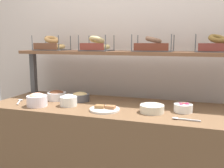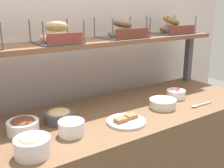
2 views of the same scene
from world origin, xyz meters
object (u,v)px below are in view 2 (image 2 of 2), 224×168
(bagel_basket_plain, at_px, (57,35))
(bagel_basket_poppy, at_px, (122,31))
(bowl_cream_cheese, at_px, (71,126))
(bowl_chocolate_spread, at_px, (23,126))
(serving_spoon_near_plate, at_px, (199,105))
(bowl_lox_spread, at_px, (32,144))
(bagel_basket_cinnamon_raisin, at_px, (171,28))
(serving_plate_white, at_px, (126,121))
(bowl_potato_salad, at_px, (163,102))
(bowl_beet_salad, at_px, (176,94))
(bowl_hummus, at_px, (59,116))

(bagel_basket_plain, relative_size, bagel_basket_poppy, 0.81)
(bowl_cream_cheese, relative_size, bowl_chocolate_spread, 0.82)
(serving_spoon_near_plate, xyz_separation_m, bagel_basket_plain, (-0.79, 0.47, 0.47))
(bowl_lox_spread, relative_size, bagel_basket_cinnamon_raisin, 0.49)
(bagel_basket_cinnamon_raisin, bearing_deg, serving_plate_white, -150.57)
(bagel_basket_poppy, bearing_deg, serving_plate_white, -123.18)
(bowl_cream_cheese, xyz_separation_m, bowl_chocolate_spread, (-0.20, 0.16, -0.01))
(bowl_cream_cheese, bearing_deg, bowl_potato_salad, 1.31)
(bowl_cream_cheese, xyz_separation_m, serving_plate_white, (0.33, -0.04, -0.04))
(bowl_chocolate_spread, bearing_deg, bowl_cream_cheese, -38.08)
(bowl_cream_cheese, bearing_deg, bowl_lox_spread, -159.46)
(bowl_potato_salad, xyz_separation_m, bagel_basket_poppy, (-0.07, 0.37, 0.44))
(bowl_beet_salad, relative_size, serving_spoon_near_plate, 0.74)
(bowl_potato_salad, xyz_separation_m, bowl_chocolate_spread, (-0.88, 0.14, 0.01))
(bowl_hummus, bearing_deg, bowl_lox_spread, -131.98)
(bowl_hummus, relative_size, bagel_basket_cinnamon_raisin, 0.51)
(bagel_basket_cinnamon_raisin, bearing_deg, bowl_lox_spread, -160.07)
(bowl_cream_cheese, xyz_separation_m, bowl_lox_spread, (-0.24, -0.09, 0.01))
(bowl_cream_cheese, relative_size, bagel_basket_plain, 0.51)
(bowl_potato_salad, bearing_deg, bowl_lox_spread, -173.49)
(bagel_basket_poppy, bearing_deg, serving_spoon_near_plate, -59.98)
(bowl_potato_salad, height_order, bowl_lox_spread, bowl_lox_spread)
(bowl_beet_salad, height_order, bagel_basket_plain, bagel_basket_plain)
(bagel_basket_poppy, distance_m, bagel_basket_cinnamon_raisin, 0.50)
(bowl_chocolate_spread, xyz_separation_m, bagel_basket_poppy, (0.81, 0.23, 0.43))
(bowl_chocolate_spread, bearing_deg, bowl_beet_salad, -3.09)
(bowl_cream_cheese, bearing_deg, bagel_basket_plain, 74.66)
(bowl_chocolate_spread, relative_size, bowl_hummus, 0.98)
(bowl_beet_salad, height_order, bagel_basket_poppy, bagel_basket_poppy)
(bowl_lox_spread, xyz_separation_m, bagel_basket_cinnamon_raisin, (1.34, 0.49, 0.42))
(bowl_lox_spread, distance_m, bowl_beet_salad, 1.14)
(bowl_potato_salad, bearing_deg, bagel_basket_poppy, 100.11)
(bowl_chocolate_spread, height_order, bowl_hummus, bowl_chocolate_spread)
(bowl_lox_spread, height_order, bagel_basket_plain, bagel_basket_plain)
(serving_spoon_near_plate, bearing_deg, bowl_cream_cheese, 173.35)
(bowl_cream_cheese, height_order, serving_spoon_near_plate, bowl_cream_cheese)
(bowl_cream_cheese, height_order, bowl_chocolate_spread, bowl_cream_cheese)
(bowl_lox_spread, height_order, bagel_basket_cinnamon_raisin, bagel_basket_cinnamon_raisin)
(bowl_potato_salad, height_order, bowl_hummus, bowl_hummus)
(serving_spoon_near_plate, bearing_deg, bowl_lox_spread, 179.21)
(bowl_lox_spread, distance_m, bagel_basket_plain, 0.71)
(bagel_basket_plain, xyz_separation_m, bagel_basket_poppy, (0.51, 0.02, -0.00))
(bagel_basket_poppy, xyz_separation_m, bagel_basket_cinnamon_raisin, (0.50, 0.01, 0.00))
(bowl_potato_salad, bearing_deg, bagel_basket_plain, 148.46)
(serving_spoon_near_plate, relative_size, bagel_basket_poppy, 0.55)
(bagel_basket_plain, height_order, bagel_basket_cinnamon_raisin, bagel_basket_cinnamon_raisin)
(serving_plate_white, xyz_separation_m, bagel_basket_poppy, (0.28, 0.43, 0.46))
(bowl_lox_spread, distance_m, bowl_hummus, 0.37)
(bowl_hummus, bearing_deg, serving_plate_white, -35.87)
(serving_plate_white, distance_m, bagel_basket_poppy, 0.69)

